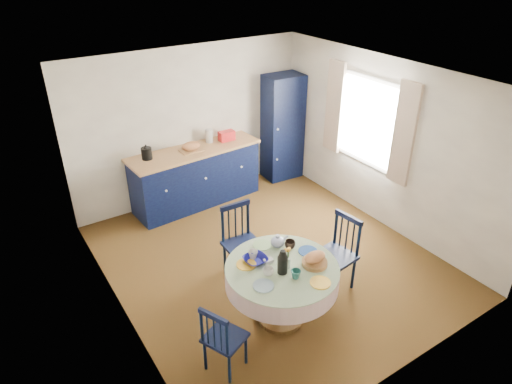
# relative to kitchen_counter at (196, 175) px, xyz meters

# --- Properties ---
(floor) EXTENTS (4.50, 4.50, 0.00)m
(floor) POSITION_rel_kitchen_counter_xyz_m (0.10, -1.96, -0.49)
(floor) COLOR black
(floor) RESTS_ON ground
(ceiling) EXTENTS (4.50, 4.50, 0.00)m
(ceiling) POSITION_rel_kitchen_counter_xyz_m (0.10, -1.96, 2.01)
(ceiling) COLOR white
(ceiling) RESTS_ON wall_back
(wall_back) EXTENTS (4.00, 0.02, 2.50)m
(wall_back) POSITION_rel_kitchen_counter_xyz_m (0.10, 0.29, 0.76)
(wall_back) COLOR white
(wall_back) RESTS_ON floor
(wall_left) EXTENTS (0.02, 4.50, 2.50)m
(wall_left) POSITION_rel_kitchen_counter_xyz_m (-1.90, -1.96, 0.76)
(wall_left) COLOR white
(wall_left) RESTS_ON floor
(wall_right) EXTENTS (0.02, 4.50, 2.50)m
(wall_right) POSITION_rel_kitchen_counter_xyz_m (2.10, -1.96, 0.76)
(wall_right) COLOR white
(wall_right) RESTS_ON floor
(window) EXTENTS (0.10, 1.74, 1.45)m
(window) POSITION_rel_kitchen_counter_xyz_m (2.05, -1.66, 1.03)
(window) COLOR white
(window) RESTS_ON wall_right
(kitchen_counter) EXTENTS (2.18, 0.79, 1.20)m
(kitchen_counter) POSITION_rel_kitchen_counter_xyz_m (0.00, 0.00, 0.00)
(kitchen_counter) COLOR black
(kitchen_counter) RESTS_ON floor
(pantry_cabinet) EXTENTS (0.69, 0.51, 1.88)m
(pantry_cabinet) POSITION_rel_kitchen_counter_xyz_m (1.76, 0.04, 0.45)
(pantry_cabinet) COLOR black
(pantry_cabinet) RESTS_ON floor
(dining_table) EXTENTS (1.25, 1.25, 1.03)m
(dining_table) POSITION_rel_kitchen_counter_xyz_m (-0.42, -2.96, 0.14)
(dining_table) COLOR #4E3A16
(dining_table) RESTS_ON floor
(chair_left) EXTENTS (0.48, 0.49, 0.84)m
(chair_left) POSITION_rel_kitchen_counter_xyz_m (-1.32, -3.21, -0.07)
(chair_left) COLOR black
(chair_left) RESTS_ON floor
(chair_far) EXTENTS (0.46, 0.44, 1.01)m
(chair_far) POSITION_rel_kitchen_counter_xyz_m (-0.37, -2.03, 0.02)
(chair_far) COLOR black
(chair_far) RESTS_ON floor
(chair_right) EXTENTS (0.47, 0.49, 0.98)m
(chair_right) POSITION_rel_kitchen_counter_xyz_m (0.50, -2.85, 0.01)
(chair_right) COLOR black
(chair_right) RESTS_ON floor
(mug_a) EXTENTS (0.11, 0.11, 0.09)m
(mug_a) POSITION_rel_kitchen_counter_xyz_m (-0.63, -2.98, 0.31)
(mug_a) COLOR silver
(mug_a) RESTS_ON dining_table
(mug_b) EXTENTS (0.11, 0.11, 0.10)m
(mug_b) POSITION_rel_kitchen_counter_xyz_m (-0.42, -3.18, 0.31)
(mug_b) COLOR #24665F
(mug_b) RESTS_ON dining_table
(mug_c) EXTENTS (0.12, 0.12, 0.10)m
(mug_c) POSITION_rel_kitchen_counter_xyz_m (-0.15, -2.73, 0.31)
(mug_c) COLOR black
(mug_c) RESTS_ON dining_table
(mug_d) EXTENTS (0.11, 0.11, 0.10)m
(mug_d) POSITION_rel_kitchen_counter_xyz_m (-0.61, -2.66, 0.31)
(mug_d) COLOR silver
(mug_d) RESTS_ON dining_table
(cobalt_bowl) EXTENTS (0.26, 0.26, 0.06)m
(cobalt_bowl) POSITION_rel_kitchen_counter_xyz_m (-0.62, -2.73, 0.29)
(cobalt_bowl) COLOR navy
(cobalt_bowl) RESTS_ON dining_table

